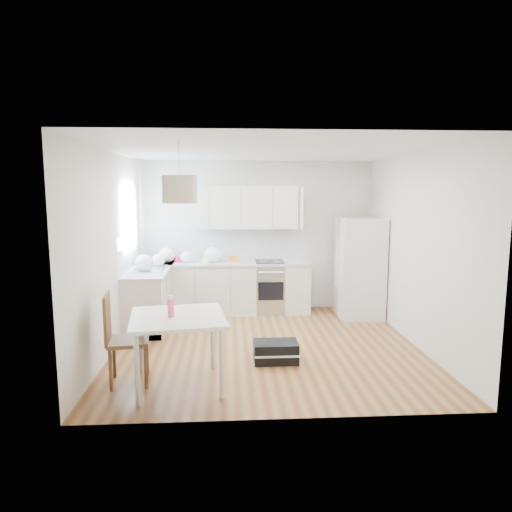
{
  "coord_description": "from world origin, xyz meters",
  "views": [
    {
      "loc": [
        -0.53,
        -6.17,
        2.16
      ],
      "look_at": [
        -0.13,
        0.4,
        1.22
      ],
      "focal_mm": 32.0,
      "sensor_mm": 36.0,
      "label": 1
    }
  ],
  "objects": [
    {
      "name": "wall_back",
      "position": [
        0.0,
        2.1,
        1.35
      ],
      "size": [
        4.2,
        0.0,
        4.2
      ],
      "primitive_type": "plane",
      "rotation": [
        1.57,
        0.0,
        0.0
      ],
      "color": "beige",
      "rests_on": "floor"
    },
    {
      "name": "snack_red",
      "position": [
        -1.4,
        1.85,
        0.97
      ],
      "size": [
        0.17,
        0.15,
        0.1
      ],
      "primitive_type": "cube",
      "rotation": [
        0.0,
        0.0,
        0.53
      ],
      "color": "red",
      "rests_on": "counter_back"
    },
    {
      "name": "backsplash_left",
      "position": [
        -2.09,
        1.2,
        1.21
      ],
      "size": [
        0.01,
        1.8,
        0.58
      ],
      "primitive_type": "cube",
      "color": "white",
      "rests_on": "wall_left"
    },
    {
      "name": "drink_bottle",
      "position": [
        -1.16,
        -1.29,
        0.92
      ],
      "size": [
        0.07,
        0.07,
        0.24
      ],
      "primitive_type": "cylinder",
      "rotation": [
        0.0,
        0.0,
        -0.02
      ],
      "color": "#F24383",
      "rests_on": "dining_table"
    },
    {
      "name": "cabinets_left",
      "position": [
        -1.8,
        1.2,
        0.44
      ],
      "size": [
        0.6,
        1.8,
        0.88
      ],
      "primitive_type": "cube",
      "color": "beige",
      "rests_on": "floor"
    },
    {
      "name": "backsplash_back",
      "position": [
        -0.6,
        2.09,
        1.21
      ],
      "size": [
        3.0,
        0.01,
        0.58
      ],
      "primitive_type": "cube",
      "color": "white",
      "rests_on": "wall_back"
    },
    {
      "name": "grocery_bag_e",
      "position": [
        -1.85,
        0.99,
        1.05
      ],
      "size": [
        0.29,
        0.24,
        0.26
      ],
      "primitive_type": "ellipsoid",
      "color": "white",
      "rests_on": "counter_left"
    },
    {
      "name": "upper_cabinets",
      "position": [
        -0.15,
        1.94,
        1.88
      ],
      "size": [
        1.7,
        0.32,
        0.75
      ],
      "primitive_type": "cube",
      "color": "beige",
      "rests_on": "wall_back"
    },
    {
      "name": "refrigerator",
      "position": [
        1.75,
        1.47,
        0.86
      ],
      "size": [
        0.85,
        0.88,
        1.71
      ],
      "primitive_type": null,
      "rotation": [
        0.0,
        0.0,
        -0.03
      ],
      "color": "white",
      "rests_on": "floor"
    },
    {
      "name": "gym_bag",
      "position": [
        0.07,
        -0.61,
        0.13
      ],
      "size": [
        0.56,
        0.37,
        0.26
      ],
      "primitive_type": "cube",
      "rotation": [
        0.0,
        0.0,
        0.0
      ],
      "color": "black",
      "rests_on": "floor"
    },
    {
      "name": "counter_left",
      "position": [
        -1.8,
        1.2,
        0.9
      ],
      "size": [
        0.64,
        1.82,
        0.04
      ],
      "primitive_type": "cube",
      "color": "#A6A8AB",
      "rests_on": "cabinets_left"
    },
    {
      "name": "snack_orange",
      "position": [
        -0.42,
        1.81,
        0.97
      ],
      "size": [
        0.16,
        0.11,
        0.1
      ],
      "primitive_type": "cube",
      "rotation": [
        0.0,
        0.0,
        0.16
      ],
      "color": "orange",
      "rests_on": "counter_back"
    },
    {
      "name": "counter_back",
      "position": [
        -0.6,
        1.8,
        0.9
      ],
      "size": [
        3.02,
        0.64,
        0.04
      ],
      "primitive_type": "cube",
      "color": "#A6A8AB",
      "rests_on": "cabinets_back"
    },
    {
      "name": "dining_table",
      "position": [
        -1.09,
        -1.26,
        0.71
      ],
      "size": [
        1.15,
        1.15,
        0.8
      ],
      "rotation": [
        0.0,
        0.0,
        0.14
      ],
      "color": "beige",
      "rests_on": "floor"
    },
    {
      "name": "snack_yellow",
      "position": [
        -0.91,
        1.81,
        0.97
      ],
      "size": [
        0.17,
        0.16,
        0.1
      ],
      "primitive_type": "cube",
      "rotation": [
        0.0,
        0.0,
        -0.68
      ],
      "color": "yellow",
      "rests_on": "counter_back"
    },
    {
      "name": "wall_left",
      "position": [
        -2.1,
        0.0,
        1.35
      ],
      "size": [
        0.0,
        4.2,
        4.2
      ],
      "primitive_type": "plane",
      "rotation": [
        1.57,
        0.0,
        1.57
      ],
      "color": "beige",
      "rests_on": "floor"
    },
    {
      "name": "grocery_bag_b",
      "position": [
        -1.26,
        1.76,
        1.02
      ],
      "size": [
        0.22,
        0.19,
        0.2
      ],
      "primitive_type": "ellipsoid",
      "color": "white",
      "rests_on": "counter_back"
    },
    {
      "name": "grocery_bag_a",
      "position": [
        -1.61,
        1.83,
        1.05
      ],
      "size": [
        0.29,
        0.25,
        0.26
      ],
      "primitive_type": "ellipsoid",
      "color": "white",
      "rests_on": "counter_back"
    },
    {
      "name": "grocery_bag_d",
      "position": [
        -1.7,
        1.46,
        1.02
      ],
      "size": [
        0.22,
        0.19,
        0.2
      ],
      "primitive_type": "ellipsoid",
      "color": "white",
      "rests_on": "counter_back"
    },
    {
      "name": "range_oven",
      "position": [
        0.2,
        1.8,
        0.44
      ],
      "size": [
        0.5,
        0.61,
        0.88
      ],
      "primitive_type": null,
      "color": "#BBBEC0",
      "rests_on": "floor"
    },
    {
      "name": "grocery_bag_c",
      "position": [
        -0.8,
        1.81,
        1.06
      ],
      "size": [
        0.3,
        0.26,
        0.27
      ],
      "primitive_type": "ellipsoid",
      "color": "white",
      "rests_on": "counter_back"
    },
    {
      "name": "wall_right",
      "position": [
        2.1,
        0.0,
        1.35
      ],
      "size": [
        0.0,
        4.2,
        4.2
      ],
      "primitive_type": "plane",
      "rotation": [
        1.57,
        0.0,
        -1.57
      ],
      "color": "beige",
      "rests_on": "floor"
    },
    {
      "name": "floor",
      "position": [
        0.0,
        0.0,
        0.0
      ],
      "size": [
        4.2,
        4.2,
        0.0
      ],
      "primitive_type": "plane",
      "color": "brown",
      "rests_on": "ground"
    },
    {
      "name": "sink",
      "position": [
        -1.8,
        1.15,
        0.92
      ],
      "size": [
        0.5,
        0.8,
        0.16
      ],
      "primitive_type": null,
      "color": "#BBBEC0",
      "rests_on": "counter_left"
    },
    {
      "name": "cabinets_back",
      "position": [
        -0.6,
        1.8,
        0.44
      ],
      "size": [
        3.0,
        0.6,
        0.88
      ],
      "primitive_type": "cube",
      "color": "beige",
      "rests_on": "floor"
    },
    {
      "name": "dining_chair",
      "position": [
        -1.66,
        -1.16,
        0.52
      ],
      "size": [
        0.49,
        0.49,
        1.04
      ],
      "primitive_type": null,
      "rotation": [
        0.0,
        0.0,
        0.14
      ],
      "color": "#4B2D16",
      "rests_on": "floor"
    },
    {
      "name": "window_glassblock",
      "position": [
        -2.09,
        1.15,
        1.75
      ],
      "size": [
        0.02,
        1.0,
        1.0
      ],
      "primitive_type": "cube",
      "color": "#BFE0F9",
      "rests_on": "wall_left"
    },
    {
      "name": "pendant_lamp",
      "position": [
        -1.04,
        -1.24,
        2.18
      ],
      "size": [
        0.45,
        0.45,
        0.29
      ],
      "primitive_type": "cylinder",
      "rotation": [
        0.0,
        0.0,
        -0.22
      ],
      "color": "beige",
      "rests_on": "ceiling"
    },
    {
      "name": "ceiling",
      "position": [
        0.0,
        0.0,
        2.7
      ],
      "size": [
        4.2,
        4.2,
        0.0
      ],
      "primitive_type": "plane",
      "rotation": [
        3.14,
        0.0,
        0.0
      ],
      "color": "white",
      "rests_on": "wall_back"
    }
  ]
}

